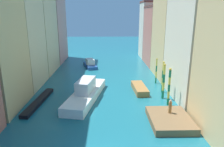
{
  "coord_description": "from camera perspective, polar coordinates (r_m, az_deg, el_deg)",
  "views": [
    {
      "loc": [
        0.69,
        -14.48,
        11.73
      ],
      "look_at": [
        1.66,
        22.02,
        1.5
      ],
      "focal_mm": 34.09,
      "sensor_mm": 36.0,
      "label": 1
    }
  ],
  "objects": [
    {
      "name": "gondola_black",
      "position": [
        30.87,
        -19.07,
        -7.11
      ],
      "size": [
        1.77,
        9.42,
        0.48
      ],
      "color": "black",
      "rests_on": "ground"
    },
    {
      "name": "waterfront_dock",
      "position": [
        25.04,
        15.23,
        -11.89
      ],
      "size": [
        4.45,
        5.75,
        0.76
      ],
      "color": "brown",
      "rests_on": "ground"
    },
    {
      "name": "building_right_2",
      "position": [
        42.15,
        16.87,
        9.51
      ],
      "size": [
        7.34,
        10.4,
        15.38
      ],
      "color": "#DBB77A",
      "rests_on": "ground"
    },
    {
      "name": "mooring_pole_1",
      "position": [
        30.88,
        13.68,
        -1.95
      ],
      "size": [
        0.38,
        0.38,
        5.14
      ],
      "color": "#197247",
      "rests_on": "ground"
    },
    {
      "name": "building_left_3",
      "position": [
        46.51,
        -19.99,
        9.65
      ],
      "size": [
        7.34,
        9.91,
        15.21
      ],
      "color": "beige",
      "rests_on": "ground"
    },
    {
      "name": "mooring_pole_3",
      "position": [
        37.57,
        11.79,
        0.75
      ],
      "size": [
        0.27,
        0.27,
        4.48
      ],
      "color": "#197247",
      "rests_on": "ground"
    },
    {
      "name": "building_right_1",
      "position": [
        31.94,
        23.17,
        10.59
      ],
      "size": [
        7.34,
        11.27,
        19.16
      ],
      "color": "beige",
      "rests_on": "ground"
    },
    {
      "name": "mooring_pole_0",
      "position": [
        28.8,
        15.06,
        -3.39
      ],
      "size": [
        0.33,
        0.33,
        5.1
      ],
      "color": "#197247",
      "rests_on": "ground"
    },
    {
      "name": "mooring_pole_2",
      "position": [
        33.42,
        13.48,
        -0.84
      ],
      "size": [
        0.32,
        0.32,
        4.89
      ],
      "color": "#197247",
      "rests_on": "ground"
    },
    {
      "name": "building_right_3",
      "position": [
        52.15,
        13.26,
        9.83
      ],
      "size": [
        7.34,
        10.42,
        13.61
      ],
      "color": "#C6705B",
      "rests_on": "ground"
    },
    {
      "name": "building_right_4",
      "position": [
        60.75,
        11.18,
        11.44
      ],
      "size": [
        7.34,
        7.27,
        15.13
      ],
      "color": "beige",
      "rests_on": "ground"
    },
    {
      "name": "person_on_dock",
      "position": [
        25.45,
        15.33,
        -8.62
      ],
      "size": [
        0.36,
        0.36,
        1.61
      ],
      "color": "olive",
      "rests_on": "waterfront_dock"
    },
    {
      "name": "building_left_2",
      "position": [
        37.48,
        -24.85,
        11.73
      ],
      "size": [
        7.34,
        8.81,
        20.14
      ],
      "color": "beige",
      "rests_on": "ground"
    },
    {
      "name": "motorboat_0",
      "position": [
        33.8,
        7.39,
        -3.98
      ],
      "size": [
        2.11,
        5.68,
        0.89
      ],
      "color": "olive",
      "rests_on": "ground"
    },
    {
      "name": "building_left_4",
      "position": [
        56.71,
        -16.83,
        13.59
      ],
      "size": [
        7.34,
        10.93,
        20.63
      ],
      "color": "tan",
      "rests_on": "ground"
    },
    {
      "name": "vaporetto_white",
      "position": [
        30.57,
        -7.0,
        -5.14
      ],
      "size": [
        5.41,
        12.68,
        2.91
      ],
      "color": "white",
      "rests_on": "ground"
    },
    {
      "name": "ground_plane",
      "position": [
        40.72,
        -2.43,
        -1.11
      ],
      "size": [
        154.0,
        154.0,
        0.0
      ],
      "primitive_type": "plane",
      "color": "#196070"
    },
    {
      "name": "motorboat_1",
      "position": [
        48.97,
        -5.89,
        2.53
      ],
      "size": [
        3.73,
        6.61,
        1.86
      ],
      "color": "#234C93",
      "rests_on": "ground"
    }
  ]
}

